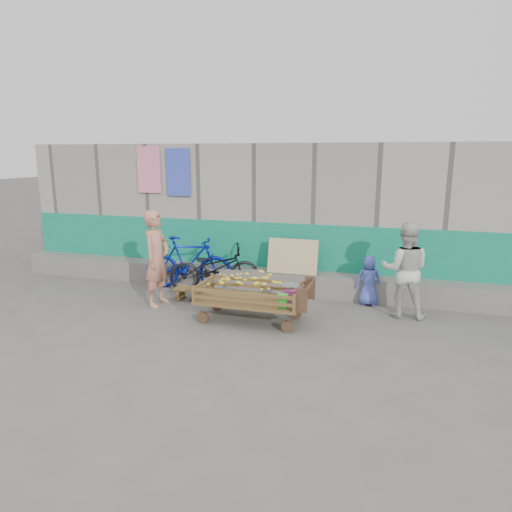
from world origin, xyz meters
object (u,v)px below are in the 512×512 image
(bicycle_blue, at_px, (189,263))
(bench, at_px, (199,292))
(woman, at_px, (405,270))
(vendor_man, at_px, (157,258))
(bicycle_dark, at_px, (215,268))
(child, at_px, (369,281))
(banana_cart, at_px, (248,290))

(bicycle_blue, bearing_deg, bench, -153.52)
(bench, height_order, woman, woman)
(vendor_man, height_order, woman, vendor_man)
(woman, bearing_deg, bicycle_dark, -6.95)
(child, height_order, bicycle_blue, bicycle_blue)
(bench, height_order, vendor_man, vendor_man)
(woman, bearing_deg, bicycle_blue, -6.02)
(banana_cart, distance_m, woman, 2.73)
(bench, bearing_deg, bicycle_dark, 87.21)
(bench, relative_size, vendor_man, 0.55)
(banana_cart, distance_m, vendor_man, 1.94)
(vendor_man, height_order, bicycle_dark, vendor_man)
(bench, distance_m, bicycle_blue, 0.98)
(bicycle_dark, bearing_deg, bench, 154.54)
(vendor_man, xyz_separation_m, bicycle_dark, (0.69, 1.13, -0.41))
(woman, distance_m, bicycle_dark, 3.76)
(woman, distance_m, bicycle_blue, 4.33)
(bench, relative_size, child, 1.05)
(child, bearing_deg, bicycle_blue, -10.34)
(banana_cart, xyz_separation_m, bicycle_blue, (-1.78, 1.46, 0.00))
(woman, height_order, bicycle_blue, woman)
(bench, distance_m, child, 3.23)
(bench, distance_m, bicycle_dark, 0.78)
(banana_cart, relative_size, woman, 1.15)
(bench, relative_size, bicycle_blue, 0.53)
(woman, xyz_separation_m, bicycle_blue, (-4.30, 0.45, -0.27))
(child, bearing_deg, bench, 2.61)
(bicycle_dark, relative_size, bicycle_blue, 0.99)
(child, xyz_separation_m, bicycle_blue, (-3.68, 0.00, 0.09))
(banana_cart, relative_size, bicycle_blue, 1.03)
(banana_cart, height_order, vendor_man, vendor_man)
(banana_cart, bearing_deg, bench, 148.98)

